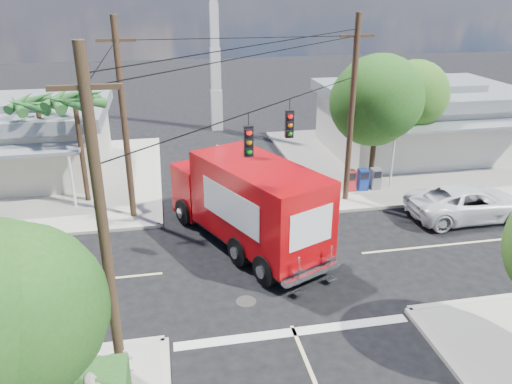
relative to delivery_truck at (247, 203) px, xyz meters
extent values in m
plane|color=black|center=(0.42, -1.68, -1.89)|extent=(120.00, 120.00, 0.00)
cube|color=#A49E94|center=(11.42, 9.32, -1.82)|extent=(14.00, 14.00, 0.14)
cube|color=#B2AD9E|center=(4.42, 9.32, -1.82)|extent=(0.25, 14.00, 0.14)
cube|color=#B2AD9E|center=(11.42, 2.32, -1.82)|extent=(14.00, 0.25, 0.14)
cube|color=#A49E94|center=(-10.58, 9.32, -1.82)|extent=(14.00, 14.00, 0.14)
cube|color=#B2AD9E|center=(-3.58, 9.32, -1.82)|extent=(0.25, 14.00, 0.14)
cube|color=beige|center=(0.42, 8.32, -1.89)|extent=(0.12, 12.00, 0.01)
cube|color=beige|center=(10.42, -1.68, -1.89)|extent=(12.00, 0.12, 0.01)
cube|color=silver|center=(0.42, -5.98, -1.89)|extent=(7.50, 0.40, 0.01)
cube|color=silver|center=(12.92, 10.32, -0.05)|extent=(11.00, 8.00, 3.40)
cube|color=gray|center=(12.92, 10.32, 2.00)|extent=(11.80, 8.80, 0.70)
cube|color=gray|center=(12.92, 10.32, 2.50)|extent=(6.05, 4.40, 0.50)
cube|color=gray|center=(12.92, 5.42, 1.15)|extent=(9.90, 1.80, 0.15)
cylinder|color=silver|center=(8.52, 4.62, -0.30)|extent=(0.12, 0.12, 2.90)
cube|color=beige|center=(-11.58, 10.82, -0.15)|extent=(10.00, 8.00, 3.20)
cube|color=gray|center=(-11.58, 10.82, 1.80)|extent=(10.80, 8.80, 0.70)
cube|color=gray|center=(-11.58, 10.82, 2.30)|extent=(5.50, 4.40, 0.50)
cylinder|color=silver|center=(-7.58, 5.12, -0.40)|extent=(0.12, 0.12, 2.70)
cube|color=silver|center=(0.92, 18.32, -0.39)|extent=(0.80, 0.80, 3.00)
cube|color=silver|center=(0.92, 18.32, 2.61)|extent=(0.70, 0.70, 3.00)
cube|color=silver|center=(0.92, 18.32, 5.61)|extent=(0.60, 0.60, 3.00)
sphere|color=#1E5416|center=(-6.58, -9.18, 2.42)|extent=(3.71, 3.71, 3.71)
sphere|color=#1E5416|center=(-6.23, -9.48, 2.31)|extent=(3.25, 3.25, 3.25)
cylinder|color=#422D1C|center=(7.62, 5.12, 0.29)|extent=(0.28, 0.28, 4.10)
sphere|color=#1E5416|center=(7.62, 5.12, 2.85)|extent=(4.10, 4.10, 4.10)
sphere|color=#1E5416|center=(7.22, 5.32, 3.11)|extent=(3.33, 3.33, 3.33)
sphere|color=#1E5416|center=(7.97, 4.82, 2.73)|extent=(3.58, 3.58, 3.58)
cylinder|color=#422D1C|center=(10.22, 7.32, 0.04)|extent=(0.28, 0.28, 3.58)
sphere|color=#39641E|center=(10.22, 7.32, 2.28)|extent=(3.58, 3.58, 3.58)
sphere|color=#39641E|center=(9.82, 7.52, 2.50)|extent=(2.91, 2.91, 2.91)
sphere|color=#39641E|center=(10.57, 7.02, 2.17)|extent=(3.14, 3.14, 3.14)
cylinder|color=#422D1C|center=(-7.08, 5.82, 0.75)|extent=(0.24, 0.24, 5.00)
cone|color=#266026|center=(-6.18, 5.82, 3.35)|extent=(0.50, 2.06, 0.98)
cone|color=#266026|center=(-6.52, 6.52, 3.35)|extent=(1.92, 1.68, 0.98)
cone|color=#266026|center=(-7.28, 6.69, 3.35)|extent=(2.12, 0.95, 0.98)
cone|color=#266026|center=(-7.89, 6.21, 3.35)|extent=(1.34, 2.07, 0.98)
cone|color=#266026|center=(-7.89, 5.43, 3.35)|extent=(1.34, 2.07, 0.98)
cone|color=#266026|center=(-7.28, 4.94, 3.35)|extent=(2.12, 0.95, 0.98)
cone|color=#266026|center=(-6.52, 5.11, 3.35)|extent=(1.92, 1.68, 0.98)
cylinder|color=#422D1C|center=(-9.08, 7.32, 0.55)|extent=(0.24, 0.24, 4.60)
cone|color=#266026|center=(-8.18, 7.32, 2.95)|extent=(0.50, 2.06, 0.98)
cone|color=#266026|center=(-8.52, 8.02, 2.95)|extent=(1.92, 1.68, 0.98)
cone|color=#266026|center=(-9.28, 8.19, 2.95)|extent=(2.12, 0.95, 0.98)
cone|color=#266026|center=(-9.89, 7.71, 2.95)|extent=(1.34, 2.07, 0.98)
cone|color=#266026|center=(-9.89, 6.93, 2.95)|extent=(1.34, 2.07, 0.98)
cone|color=#266026|center=(-9.28, 6.44, 2.95)|extent=(2.12, 0.95, 0.98)
cone|color=#266026|center=(-8.52, 6.61, 2.95)|extent=(1.92, 1.68, 0.98)
cylinder|color=#473321|center=(-4.78, -6.88, 2.61)|extent=(0.28, 0.28, 9.00)
cube|color=#473321|center=(-4.78, -6.88, 6.11)|extent=(1.60, 0.12, 0.12)
cylinder|color=#473321|center=(5.62, 3.52, 2.61)|extent=(0.28, 0.28, 9.00)
cube|color=#473321|center=(5.62, 3.52, 6.11)|extent=(1.60, 0.12, 0.12)
cylinder|color=#473321|center=(-4.78, 3.52, 2.61)|extent=(0.28, 0.28, 9.00)
cube|color=#473321|center=(-4.78, 3.52, 6.11)|extent=(1.60, 0.12, 0.12)
cylinder|color=black|center=(0.42, -1.68, 4.31)|extent=(10.43, 10.43, 0.04)
cube|color=black|center=(-0.38, -2.48, 3.36)|extent=(0.30, 0.24, 1.05)
sphere|color=red|center=(-0.38, -2.62, 3.69)|extent=(0.20, 0.20, 0.20)
cube|color=black|center=(1.52, -0.58, 3.36)|extent=(0.30, 0.24, 1.05)
sphere|color=red|center=(1.52, -0.72, 3.69)|extent=(0.20, 0.20, 0.20)
cube|color=silver|center=(-7.38, -7.28, -1.00)|extent=(5.94, 0.05, 0.08)
cube|color=silver|center=(-4.58, -7.28, -1.25)|extent=(0.09, 0.06, 1.00)
cube|color=red|center=(6.22, 4.52, -1.20)|extent=(0.50, 0.50, 1.10)
cube|color=navy|center=(6.92, 4.52, -1.20)|extent=(0.50, 0.50, 1.10)
cube|color=slate|center=(7.62, 4.52, -1.20)|extent=(0.50, 0.50, 1.10)
cube|color=black|center=(-0.07, 0.15, -1.31)|extent=(5.67, 8.58, 0.27)
cube|color=#B8050A|center=(-1.42, 3.11, -0.46)|extent=(3.08, 2.71, 2.34)
cube|color=black|center=(-1.72, 3.79, -0.03)|extent=(2.15, 1.17, 1.01)
cube|color=silver|center=(-1.81, 3.98, -1.20)|extent=(2.28, 1.13, 0.37)
cube|color=#B8050A|center=(0.33, -0.72, 0.29)|extent=(4.98, 6.73, 3.09)
cube|color=white|center=(1.56, -0.16, 0.45)|extent=(1.61, 3.50, 1.38)
cube|color=white|center=(-0.90, -1.28, 0.45)|extent=(1.61, 3.50, 1.38)
cube|color=white|center=(1.62, -3.55, 0.45)|extent=(1.75, 0.81, 1.38)
cube|color=silver|center=(1.67, -3.67, -1.31)|extent=(2.44, 1.30, 0.19)
cube|color=silver|center=(1.05, -4.11, -0.88)|extent=(0.46, 0.26, 1.07)
cube|color=silver|center=(2.41, -3.49, -0.88)|extent=(0.46, 0.26, 1.07)
cylinder|color=black|center=(-2.46, 2.46, -1.31)|extent=(0.80, 1.21, 1.17)
cylinder|color=black|center=(-0.24, 3.47, -1.31)|extent=(0.80, 1.21, 1.17)
cylinder|color=black|center=(0.10, -3.16, -1.31)|extent=(0.80, 1.21, 1.17)
cylinder|color=black|center=(2.32, -2.15, -1.31)|extent=(0.80, 1.21, 1.17)
imported|color=silver|center=(10.48, 0.56, -1.11)|extent=(5.68, 2.68, 1.57)
camera|label=1|loc=(-3.19, -18.29, 8.14)|focal=35.00mm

